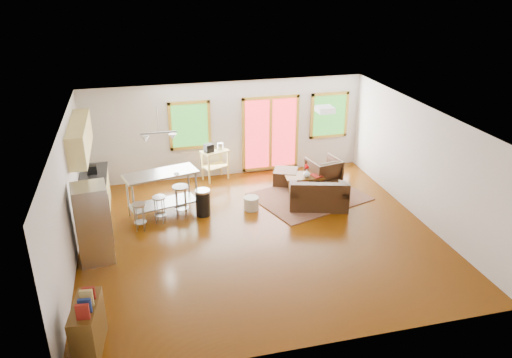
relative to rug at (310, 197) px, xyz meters
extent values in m
cube|color=#3C1C01|center=(-1.70, -1.54, -0.02)|extent=(7.50, 7.00, 0.02)
cube|color=silver|center=(-1.70, -1.54, 2.60)|extent=(7.50, 7.00, 0.02)
cube|color=beige|center=(-1.70, 1.97, 1.29)|extent=(7.50, 0.02, 2.60)
cube|color=beige|center=(-5.46, -1.54, 1.29)|extent=(0.02, 7.00, 2.60)
cube|color=beige|center=(2.06, -1.54, 1.29)|extent=(0.02, 7.00, 2.60)
cube|color=beige|center=(-1.70, -5.05, 1.29)|extent=(7.50, 0.02, 2.60)
cube|color=#25601D|center=(-2.70, 1.92, 1.49)|extent=(0.94, 0.02, 1.14)
cube|color=#AB8022|center=(-2.70, 1.92, 2.10)|extent=(1.10, 0.05, 0.08)
cube|color=#AB8022|center=(-2.70, 1.92, 0.88)|extent=(1.10, 0.05, 0.08)
cube|color=#AB8022|center=(-3.21, 1.92, 1.49)|extent=(0.08, 0.05, 1.30)
cube|color=#AB8022|center=(-2.19, 1.92, 1.49)|extent=(0.08, 0.05, 1.30)
cube|color=red|center=(-0.50, 1.92, 1.09)|extent=(1.44, 0.02, 1.94)
cube|color=#AB8022|center=(-0.50, 1.92, 2.10)|extent=(1.60, 0.05, 0.08)
cube|color=#AB8022|center=(-0.50, 1.92, 0.08)|extent=(1.60, 0.05, 0.08)
cube|color=#AB8022|center=(-1.26, 1.92, 1.09)|extent=(0.08, 0.05, 2.10)
cube|color=#AB8022|center=(0.26, 1.92, 1.09)|extent=(0.08, 0.05, 2.10)
cube|color=#AB8022|center=(-0.50, 1.92, 1.09)|extent=(0.08, 0.05, 1.94)
cube|color=#25601D|center=(1.20, 1.92, 1.49)|extent=(0.94, 0.02, 1.14)
cube|color=#AB8022|center=(1.20, 1.92, 2.10)|extent=(1.10, 0.05, 0.08)
cube|color=#AB8022|center=(1.20, 1.92, 0.88)|extent=(1.10, 0.05, 0.08)
cube|color=#AB8022|center=(0.69, 1.92, 1.49)|extent=(0.08, 0.05, 1.30)
cube|color=#AB8022|center=(1.71, 1.92, 1.49)|extent=(0.08, 0.05, 1.30)
cube|color=#4F5F36|center=(0.00, 0.00, 0.00)|extent=(3.07, 2.70, 0.03)
cube|color=black|center=(0.01, -0.55, 0.18)|extent=(1.54, 1.13, 0.39)
cube|color=black|center=(-0.07, -0.83, 0.55)|extent=(1.38, 0.55, 0.35)
cube|color=black|center=(-0.56, -0.38, 0.45)|extent=(0.39, 0.80, 0.15)
cube|color=black|center=(0.59, -0.71, 0.45)|extent=(0.39, 0.80, 0.15)
cube|color=black|center=(-0.27, -0.42, 0.43)|extent=(0.69, 0.64, 0.11)
cube|color=black|center=(0.32, -0.58, 0.43)|extent=(0.69, 0.64, 0.11)
cube|color=#3C260B|center=(0.01, 0.50, 0.36)|extent=(1.03, 0.69, 0.04)
cube|color=#3C260B|center=(-0.42, 0.33, 0.16)|extent=(0.06, 0.06, 0.35)
cube|color=#3C260B|center=(0.39, 0.24, 0.16)|extent=(0.06, 0.06, 0.35)
cube|color=#3C260B|center=(-0.38, 0.76, 0.16)|extent=(0.06, 0.06, 0.35)
cube|color=#3C260B|center=(0.44, 0.67, 0.16)|extent=(0.06, 0.06, 0.35)
imported|color=black|center=(0.62, 0.71, 0.38)|extent=(0.89, 0.85, 0.79)
cube|color=black|center=(-0.35, 0.93, 0.19)|extent=(0.79, 0.79, 0.40)
cylinder|color=beige|center=(-1.58, -0.30, 0.15)|extent=(0.45, 0.45, 0.32)
imported|color=silver|center=(0.03, 0.37, 0.48)|extent=(0.21, 0.22, 0.19)
sphere|color=#B50002|center=(0.06, 0.39, 0.64)|extent=(0.08, 0.08, 0.07)
sphere|color=#B50002|center=(0.00, 0.34, 0.66)|extent=(0.08, 0.08, 0.07)
sphere|color=#B50002|center=(0.03, 0.41, 0.68)|extent=(0.08, 0.08, 0.07)
imported|color=maroon|center=(0.18, 0.32, 0.54)|extent=(0.23, 0.07, 0.31)
cube|color=#D8C167|center=(-5.15, 0.16, 0.44)|extent=(0.60, 2.20, 0.90)
cube|color=black|center=(-5.15, 0.16, 0.91)|extent=(0.64, 2.24, 0.04)
cube|color=#D8C167|center=(-5.27, 0.16, 1.94)|extent=(0.36, 2.20, 0.70)
cylinder|color=#B7BABC|center=(-5.15, -0.34, 1.02)|extent=(0.12, 0.12, 0.18)
cube|color=black|center=(-5.15, 0.56, 1.03)|extent=(0.22, 0.18, 0.20)
cube|color=#B7BABC|center=(-5.05, -1.68, 0.79)|extent=(0.71, 0.69, 1.60)
cube|color=gray|center=(-4.74, -1.65, 0.79)|extent=(0.09, 0.58, 1.56)
cylinder|color=gray|center=(-4.70, -1.84, 0.92)|extent=(0.02, 0.02, 1.07)
cylinder|color=gray|center=(-4.75, -1.45, 0.92)|extent=(0.02, 0.02, 1.07)
cube|color=#B7BABC|center=(-3.62, -0.02, 1.00)|extent=(1.75, 1.04, 0.04)
cube|color=gray|center=(-3.62, -0.02, 0.26)|extent=(1.62, 0.92, 0.03)
cylinder|color=gray|center=(-4.28, -0.44, 0.48)|extent=(0.05, 0.05, 0.99)
cylinder|color=gray|center=(-2.84, -0.08, 0.48)|extent=(0.05, 0.05, 0.99)
cylinder|color=gray|center=(-4.41, 0.05, 0.48)|extent=(0.05, 0.05, 0.99)
cylinder|color=gray|center=(-2.97, 0.41, 0.48)|extent=(0.05, 0.05, 0.99)
imported|color=silver|center=(-3.28, -0.17, 1.00)|extent=(0.16, 0.14, 0.13)
cylinder|color=#B7BABC|center=(-4.18, -0.68, 0.61)|extent=(0.35, 0.35, 0.04)
cylinder|color=gray|center=(-4.08, -0.62, 0.29)|extent=(0.02, 0.02, 0.60)
cylinder|color=gray|center=(-4.24, -0.59, 0.29)|extent=(0.02, 0.02, 0.60)
cylinder|color=gray|center=(-4.27, -0.75, 0.29)|extent=(0.02, 0.02, 0.60)
cylinder|color=gray|center=(-4.11, -0.78, 0.29)|extent=(0.02, 0.02, 0.60)
cylinder|color=gray|center=(-4.18, -0.68, 0.18)|extent=(0.32, 0.32, 0.01)
cylinder|color=#B7BABC|center=(-3.73, -0.42, 0.61)|extent=(0.38, 0.38, 0.04)
cylinder|color=gray|center=(-3.62, -0.37, 0.29)|extent=(0.03, 0.03, 0.60)
cylinder|color=gray|center=(-3.78, -0.32, 0.29)|extent=(0.03, 0.03, 0.60)
cylinder|color=gray|center=(-3.83, -0.48, 0.29)|extent=(0.03, 0.03, 0.60)
cylinder|color=gray|center=(-3.68, -0.53, 0.29)|extent=(0.03, 0.03, 0.60)
cylinder|color=gray|center=(-3.73, -0.42, 0.18)|extent=(0.35, 0.35, 0.01)
cylinder|color=#B7BABC|center=(-3.23, -0.29, 0.75)|extent=(0.43, 0.43, 0.04)
cylinder|color=gray|center=(-3.11, -0.21, 0.36)|extent=(0.03, 0.03, 0.74)
cylinder|color=gray|center=(-3.31, -0.17, 0.36)|extent=(0.03, 0.03, 0.74)
cylinder|color=gray|center=(-3.35, -0.37, 0.36)|extent=(0.03, 0.03, 0.74)
cylinder|color=gray|center=(-3.15, -0.41, 0.36)|extent=(0.03, 0.03, 0.74)
cylinder|color=gray|center=(-3.23, -0.29, 0.23)|extent=(0.39, 0.39, 0.02)
cylinder|color=black|center=(-2.73, -0.31, 0.28)|extent=(0.38, 0.38, 0.59)
cylinder|color=#B7BABC|center=(-2.73, -0.31, 0.60)|extent=(0.39, 0.39, 0.05)
cube|color=#D8C167|center=(-2.10, 1.68, 0.80)|extent=(0.80, 0.66, 0.04)
cube|color=#D8C167|center=(-2.10, 1.68, 0.38)|extent=(0.76, 0.62, 0.03)
cube|color=#D8C167|center=(-2.31, 1.40, 0.40)|extent=(0.05, 0.05, 0.83)
cube|color=#D8C167|center=(-1.77, 1.62, 0.40)|extent=(0.05, 0.05, 0.83)
cube|color=#D8C167|center=(-2.44, 1.73, 0.40)|extent=(0.05, 0.05, 0.83)
cube|color=#D8C167|center=(-1.90, 1.95, 0.40)|extent=(0.05, 0.05, 0.83)
cube|color=black|center=(-2.27, 1.61, 0.93)|extent=(0.27, 0.26, 0.22)
cylinder|color=#B7BABC|center=(-1.94, 1.74, 0.91)|extent=(0.20, 0.20, 0.18)
cube|color=#3C260B|center=(-5.05, -4.28, 0.40)|extent=(0.47, 0.96, 0.82)
cube|color=maroon|center=(-5.04, -4.60, 0.93)|extent=(0.19, 0.07, 0.25)
cube|color=navy|center=(-5.02, -4.44, 0.92)|extent=(0.19, 0.07, 0.23)
cube|color=#A98F4A|center=(-5.00, -4.29, 0.94)|extent=(0.19, 0.07, 0.27)
cube|color=maroon|center=(-4.98, -4.14, 0.91)|extent=(0.19, 0.07, 0.20)
cube|color=white|center=(-0.10, -0.94, 2.52)|extent=(0.35, 0.35, 0.12)
cylinder|color=gray|center=(-3.60, -0.04, 2.29)|extent=(0.02, 0.02, 0.60)
cube|color=gray|center=(-3.60, -0.04, 1.99)|extent=(0.80, 0.04, 0.03)
cone|color=#B7BABC|center=(-3.90, -0.04, 1.87)|extent=(0.18, 0.18, 0.14)
cone|color=#B7BABC|center=(-3.30, -0.04, 1.87)|extent=(0.18, 0.18, 0.14)
camera|label=1|loc=(-4.05, -10.66, 5.42)|focal=35.00mm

